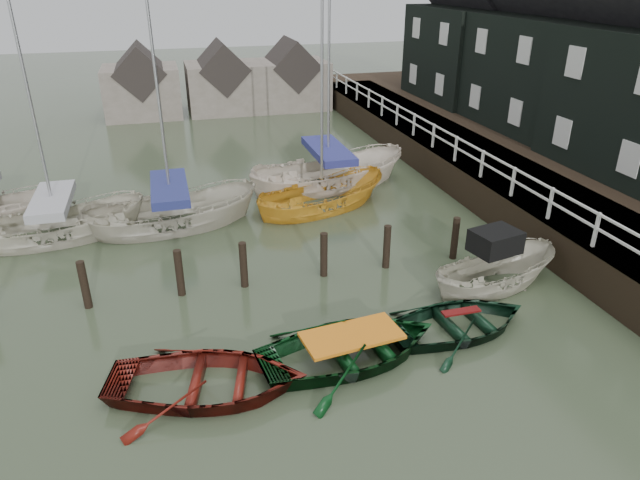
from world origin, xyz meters
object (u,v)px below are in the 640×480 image
object	(u,v)px
sailboat_b	(174,224)
rowboat_red	(209,392)
rowboat_dkgreen	(459,331)
sailboat_c	(322,207)
motorboat	(493,283)
sailboat_a	(60,236)
sailboat_d	(328,185)
rowboat_green	(351,359)

from	to	relation	value
sailboat_b	rowboat_red	bearing A→B (deg)	175.58
rowboat_dkgreen	sailboat_c	bearing A→B (deg)	2.01
motorboat	sailboat_a	distance (m)	14.42
sailboat_d	sailboat_b	bearing A→B (deg)	103.54
rowboat_red	sailboat_d	bearing A→B (deg)	-13.49
rowboat_dkgreen	sailboat_b	world-z (taller)	sailboat_b
rowboat_red	sailboat_b	world-z (taller)	sailboat_b
rowboat_green	rowboat_red	bearing A→B (deg)	88.03
sailboat_b	rowboat_green	bearing A→B (deg)	-164.25
rowboat_green	sailboat_d	bearing A→B (deg)	-20.24
rowboat_green	sailboat_c	size ratio (longest dim) A/B	0.41
rowboat_dkgreen	sailboat_a	xyz separation A→B (m)	(-10.58, 8.77, 0.06)
rowboat_green	sailboat_a	bearing A→B (deg)	32.98
rowboat_green	sailboat_d	world-z (taller)	sailboat_d
sailboat_c	rowboat_red	bearing A→B (deg)	133.53
rowboat_red	rowboat_dkgreen	world-z (taller)	rowboat_red
sailboat_b	sailboat_d	distance (m)	6.96
motorboat	sailboat_a	xyz separation A→B (m)	(-12.63, 6.97, -0.04)
motorboat	sailboat_c	distance (m)	7.85
sailboat_b	sailboat_c	size ratio (longest dim) A/B	1.16
motorboat	rowboat_red	bearing A→B (deg)	93.88
rowboat_green	rowboat_dkgreen	xyz separation A→B (m)	(3.02, 0.36, 0.00)
sailboat_c	motorboat	bearing A→B (deg)	-173.89
rowboat_red	sailboat_a	bearing A→B (deg)	38.05
rowboat_dkgreen	sailboat_c	distance (m)	9.04
rowboat_red	sailboat_a	world-z (taller)	sailboat_a
rowboat_green	rowboat_dkgreen	distance (m)	3.04
rowboat_red	motorboat	world-z (taller)	motorboat
sailboat_a	sailboat_b	distance (m)	3.84
rowboat_dkgreen	sailboat_d	world-z (taller)	sailboat_d
motorboat	sailboat_b	bearing A→B (deg)	39.58
rowboat_dkgreen	motorboat	bearing A→B (deg)	-53.87
motorboat	sailboat_b	world-z (taller)	sailboat_b
rowboat_dkgreen	motorboat	distance (m)	2.73
rowboat_green	sailboat_c	bearing A→B (deg)	-18.11
rowboat_red	sailboat_c	size ratio (longest dim) A/B	0.40
rowboat_green	sailboat_c	distance (m)	9.52
rowboat_green	sailboat_a	size ratio (longest dim) A/B	0.44
rowboat_red	rowboat_green	distance (m)	3.39
sailboat_d	sailboat_a	bearing A→B (deg)	95.95
rowboat_green	motorboat	size ratio (longest dim) A/B	1.00
rowboat_green	sailboat_a	world-z (taller)	sailboat_a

